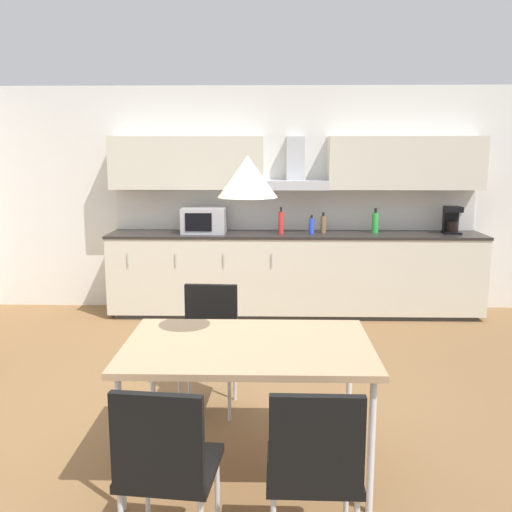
# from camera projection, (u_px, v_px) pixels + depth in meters

# --- Properties ---
(ground_plane) EXTENTS (8.62, 8.20, 0.02)m
(ground_plane) POSITION_uv_depth(u_px,v_px,m) (215.00, 408.00, 4.10)
(ground_plane) COLOR brown
(wall_back) EXTENTS (6.90, 0.10, 2.54)m
(wall_back) POSITION_uv_depth(u_px,v_px,m) (236.00, 199.00, 6.60)
(wall_back) COLOR silver
(wall_back) RESTS_ON ground_plane
(kitchen_counter) EXTENTS (4.13, 0.63, 0.92)m
(kitchen_counter) POSITION_uv_depth(u_px,v_px,m) (295.00, 273.00, 6.39)
(kitchen_counter) COLOR #333333
(kitchen_counter) RESTS_ON ground_plane
(backsplash_tile) EXTENTS (4.11, 0.02, 0.45)m
(backsplash_tile) POSITION_uv_depth(u_px,v_px,m) (294.00, 210.00, 6.55)
(backsplash_tile) COLOR silver
(backsplash_tile) RESTS_ON kitchen_counter
(upper_wall_cabinets) EXTENTS (4.11, 0.40, 0.58)m
(upper_wall_cabinets) POSITION_uv_depth(u_px,v_px,m) (296.00, 164.00, 6.30)
(upper_wall_cabinets) COLOR beige
(microwave) EXTENTS (0.48, 0.35, 0.28)m
(microwave) POSITION_uv_depth(u_px,v_px,m) (204.00, 220.00, 6.30)
(microwave) COLOR #ADADB2
(microwave) RESTS_ON kitchen_counter
(coffee_maker) EXTENTS (0.18, 0.19, 0.30)m
(coffee_maker) POSITION_uv_depth(u_px,v_px,m) (452.00, 220.00, 6.27)
(coffee_maker) COLOR black
(coffee_maker) RESTS_ON kitchen_counter
(bottle_red) EXTENTS (0.06, 0.06, 0.29)m
(bottle_red) POSITION_uv_depth(u_px,v_px,m) (281.00, 222.00, 6.24)
(bottle_red) COLOR red
(bottle_red) RESTS_ON kitchen_counter
(bottle_brown) EXTENTS (0.06, 0.06, 0.23)m
(bottle_brown) POSITION_uv_depth(u_px,v_px,m) (323.00, 224.00, 6.31)
(bottle_brown) COLOR brown
(bottle_brown) RESTS_ON kitchen_counter
(bottle_blue) EXTENTS (0.06, 0.06, 0.21)m
(bottle_blue) POSITION_uv_depth(u_px,v_px,m) (312.00, 226.00, 6.23)
(bottle_blue) COLOR blue
(bottle_blue) RESTS_ON kitchen_counter
(bottle_green) EXTENTS (0.07, 0.07, 0.28)m
(bottle_green) POSITION_uv_depth(u_px,v_px,m) (375.00, 222.00, 6.30)
(bottle_green) COLOR green
(bottle_green) RESTS_ON kitchen_counter
(dining_table) EXTENTS (1.38, 0.92, 0.76)m
(dining_table) POSITION_uv_depth(u_px,v_px,m) (248.00, 351.00, 3.18)
(dining_table) COLOR tan
(dining_table) RESTS_ON ground_plane
(chair_near_right) EXTENTS (0.41, 0.41, 0.87)m
(chair_near_right) POSITION_uv_depth(u_px,v_px,m) (315.00, 462.00, 2.38)
(chair_near_right) COLOR black
(chair_near_right) RESTS_ON ground_plane
(chair_near_left) EXTENTS (0.44, 0.44, 0.87)m
(chair_near_left) POSITION_uv_depth(u_px,v_px,m) (165.00, 460.00, 2.39)
(chair_near_left) COLOR black
(chair_near_left) RESTS_ON ground_plane
(chair_far_left) EXTENTS (0.42, 0.42, 0.87)m
(chair_far_left) POSITION_uv_depth(u_px,v_px,m) (209.00, 334.00, 4.05)
(chair_far_left) COLOR black
(chair_far_left) RESTS_ON ground_plane
(pendant_lamp) EXTENTS (0.32, 0.32, 0.22)m
(pendant_lamp) POSITION_uv_depth(u_px,v_px,m) (248.00, 177.00, 3.01)
(pendant_lamp) COLOR silver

